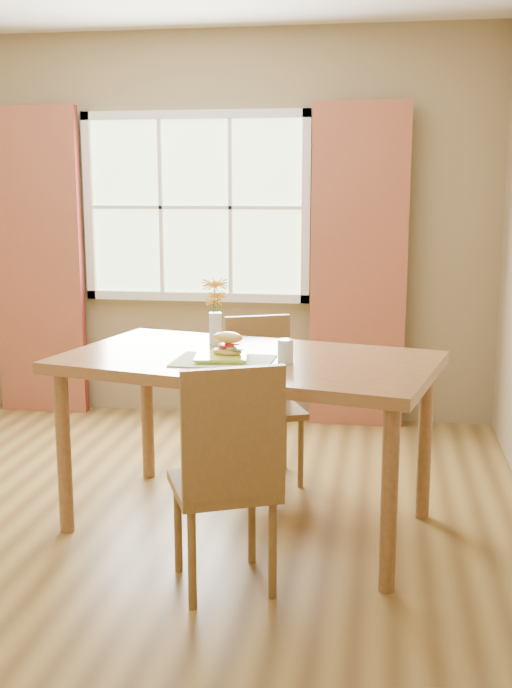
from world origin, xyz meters
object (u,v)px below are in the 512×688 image
object	(u,v)px
chair_far	(262,391)
water_glass	(285,352)
chair_near	(228,470)
dining_table	(248,375)
flower_vase	(215,305)
croissant_sandwich	(228,344)

from	to	relation	value
chair_far	water_glass	distance (m)	0.92
chair_near	chair_far	bearing A→B (deg)	68.81
water_glass	dining_table	bearing A→B (deg)	150.99
chair_near	water_glass	world-z (taller)	chair_near
chair_far	flower_vase	world-z (taller)	flower_vase
dining_table	flower_vase	distance (m)	0.46
dining_table	chair_far	world-z (taller)	chair_far
chair_near	flower_vase	bearing A→B (deg)	80.39
chair_far	water_glass	xyz separation A→B (m)	(0.23, -0.80, 0.40)
chair_far	flower_vase	bearing A→B (deg)	-137.77
croissant_sandwich	flower_vase	distance (m)	0.40
chair_near	chair_far	distance (m)	1.39
dining_table	water_glass	size ratio (longest dim) A/B	17.61
croissant_sandwich	chair_far	bearing A→B (deg)	108.56
dining_table	chair_far	size ratio (longest dim) A/B	2.09
water_glass	flower_vase	bearing A→B (deg)	136.63
croissant_sandwich	water_glass	size ratio (longest dim) A/B	1.66
chair_far	croissant_sandwich	distance (m)	0.88
croissant_sandwich	water_glass	distance (m)	0.28
chair_near	croissant_sandwich	world-z (taller)	croissant_sandwich
croissant_sandwich	chair_near	bearing A→B (deg)	-57.13
croissant_sandwich	flower_vase	bearing A→B (deg)	132.75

